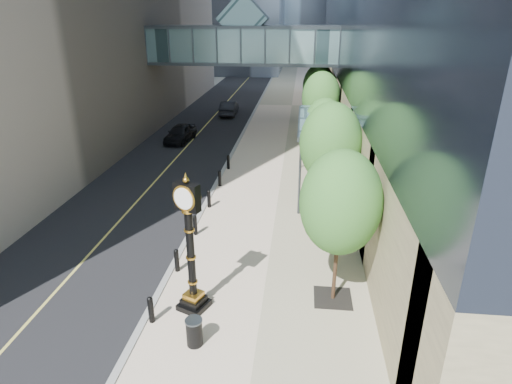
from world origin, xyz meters
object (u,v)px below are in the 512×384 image
at_px(car_near, 180,133).
at_px(car_far, 229,108).
at_px(street_clock, 191,255).
at_px(pedestrian, 321,201).
at_px(trash_bin, 194,333).

distance_m(car_near, car_far, 10.97).
bearing_deg(street_clock, pedestrian, 82.36).
bearing_deg(trash_bin, pedestrian, 66.34).
distance_m(trash_bin, pedestrian, 10.77).
xyz_separation_m(street_clock, car_far, (-4.06, 32.34, -1.49)).
relative_size(street_clock, pedestrian, 2.77).
xyz_separation_m(trash_bin, car_near, (-6.89, 23.46, 0.24)).
distance_m(pedestrian, car_far, 25.87).
bearing_deg(trash_bin, street_clock, 104.39).
bearing_deg(car_near, trash_bin, -67.92).
bearing_deg(street_clock, car_near, 129.74).
bearing_deg(trash_bin, car_far, 97.56).
height_order(pedestrian, car_far, pedestrian).
bearing_deg(car_far, street_clock, 95.74).
distance_m(trash_bin, car_far, 34.47).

